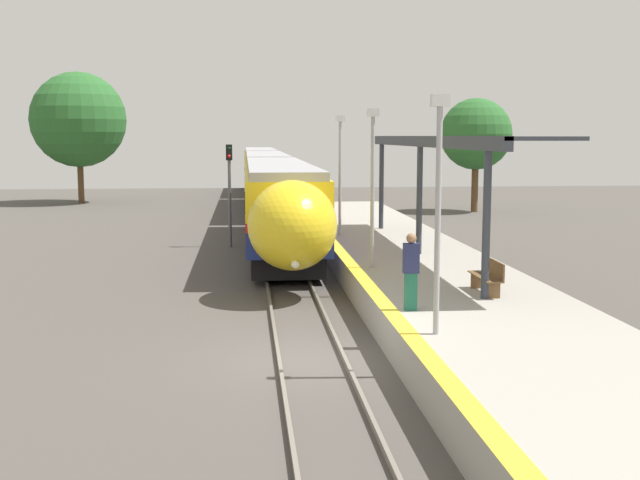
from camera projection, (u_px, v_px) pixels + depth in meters
ground_plane at (311, 360)px, 17.85m from camera, size 120.00×120.00×0.00m
rail_left at (279, 358)px, 17.77m from camera, size 0.08×90.00×0.15m
rail_right at (343, 356)px, 17.91m from camera, size 0.08×90.00×0.15m
train at (267, 179)px, 52.28m from camera, size 2.86×60.08×3.81m
platform_right at (498, 336)px, 18.19m from camera, size 5.09×64.00×0.92m
platform_bench at (489, 275)px, 20.71m from camera, size 0.44×1.79×0.89m
person_waiting at (411, 270)px, 18.61m from camera, size 0.36×0.24×1.82m
railway_signal at (230, 185)px, 35.75m from camera, size 0.28×0.28×4.58m
lamppost_near at (438, 198)px, 16.12m from camera, size 0.36×0.20×4.87m
lamppost_mid at (372, 177)px, 24.39m from camera, size 0.36×0.20×4.87m
lamppost_far at (340, 166)px, 32.66m from camera, size 0.36×0.20×4.87m
station_canopy at (437, 144)px, 27.27m from camera, size 2.02×18.40×4.05m
background_tree_left at (78, 120)px, 58.81m from camera, size 6.96×6.96×9.63m
background_tree_right at (476, 134)px, 52.07m from camera, size 4.64×4.64×7.41m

